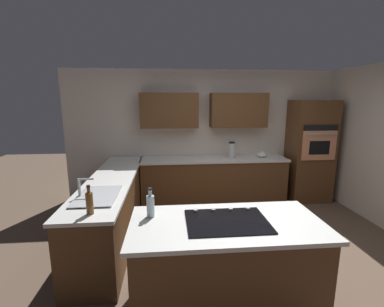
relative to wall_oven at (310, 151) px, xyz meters
The scene contains 15 objects.
ground_plane 2.72m from the wall_oven, 42.84° to the left, with size 14.00×14.00×0.00m, color brown.
wall_back 1.99m from the wall_oven, ahead, with size 6.00×0.44×2.60m.
lower_cabinets_back 2.03m from the wall_oven, ahead, with size 2.80×0.60×0.86m, color brown.
countertop_back 1.95m from the wall_oven, ahead, with size 2.84×0.64×0.04m, color silver.
lower_cabinets_side 3.89m from the wall_oven, 17.62° to the left, with size 0.60×2.90×0.86m, color brown.
countertop_side 3.85m from the wall_oven, 17.62° to the left, with size 0.64×2.94×0.04m, color silver.
island_base 3.61m from the wall_oven, 49.94° to the left, with size 1.73×0.81×0.86m, color brown.
island_top 3.57m from the wall_oven, 49.94° to the left, with size 1.81×0.89×0.04m, color silver.
wall_oven is the anchor object (origin of this frame).
sink_unit 4.17m from the wall_oven, 27.98° to the left, with size 0.46×0.70×0.23m.
cooktop 3.57m from the wall_oven, 49.88° to the left, with size 0.76×0.56×0.03m.
blender 1.60m from the wall_oven, ahead, with size 0.15×0.15×0.32m.
mixing_bowl 1.00m from the wall_oven, ahead, with size 0.21×0.21×0.11m, color white.
dish_soap_bottle 4.36m from the wall_oven, 33.92° to the left, with size 0.07×0.07×0.30m.
oil_bottle 3.95m from the wall_oven, 40.22° to the left, with size 0.08×0.08×0.29m.
Camera 1 is at (0.98, 3.29, 2.03)m, focal length 24.89 mm.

